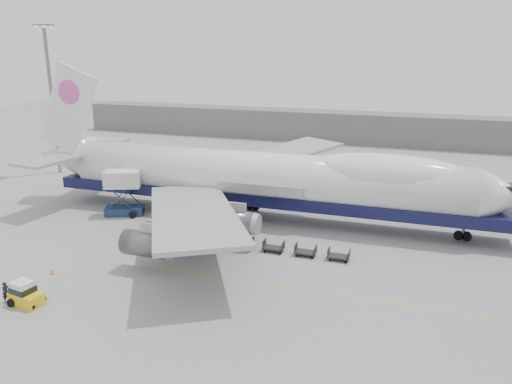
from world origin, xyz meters
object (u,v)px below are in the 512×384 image
(airliner, at_px, (266,177))
(baggage_tug, at_px, (25,295))
(catering_truck, at_px, (123,190))
(ground_worker, at_px, (6,292))

(airliner, relative_size, baggage_tug, 20.95)
(catering_truck, bearing_deg, baggage_tug, -99.98)
(baggage_tug, relative_size, ground_worker, 1.63)
(catering_truck, height_order, baggage_tug, catering_truck)
(airliner, xyz_separation_m, catering_truck, (-18.60, -4.50, -2.18))
(baggage_tug, bearing_deg, ground_worker, -163.96)
(baggage_tug, distance_m, ground_worker, 1.89)
(catering_truck, xyz_separation_m, baggage_tug, (5.26, -24.05, -2.47))
(airliner, distance_m, catering_truck, 19.26)
(catering_truck, height_order, ground_worker, catering_truck)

